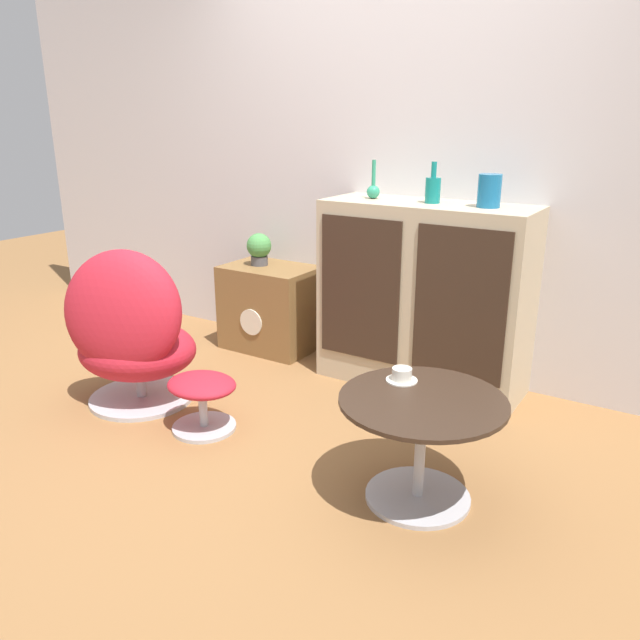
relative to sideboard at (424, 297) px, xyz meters
The scene contains 12 objects.
ground_plane 1.32m from the sideboard, 107.10° to the right, with size 12.00×12.00×0.00m, color olive.
wall_back 0.88m from the sideboard, 143.96° to the left, with size 6.40×0.06×2.60m.
sideboard is the anchor object (origin of this frame).
tv_console 1.14m from the sideboard, behind, with size 0.61×0.43×0.57m.
egg_chair 1.64m from the sideboard, 137.41° to the right, with size 0.82×0.79×0.90m.
ottoman 1.36m from the sideboard, 121.44° to the right, with size 0.37×0.32×0.29m.
coffee_table 1.23m from the sideboard, 66.45° to the right, with size 0.67×0.67×0.46m.
vase_leftmost 0.68m from the sideboard, behind, with size 0.08×0.08×0.22m.
vase_inner_left 0.61m from the sideboard, 11.60° to the left, with size 0.08×0.08×0.22m.
vase_inner_right 0.70m from the sideboard, ahead, with size 0.12×0.12×0.17m.
potted_plant 1.20m from the sideboard, behind, with size 0.17×0.17×0.21m.
teacup 1.05m from the sideboard, 71.33° to the right, with size 0.13×0.13×0.06m.
Camera 1 is at (1.69, -2.07, 1.52)m, focal length 35.00 mm.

